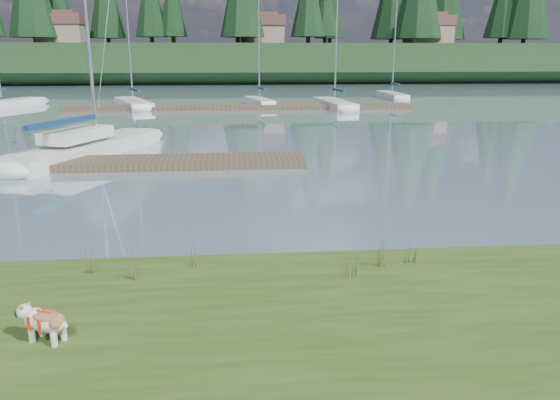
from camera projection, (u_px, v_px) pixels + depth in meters
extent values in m
plane|color=#7A94A2|center=(215.00, 109.00, 41.00)|extent=(200.00, 200.00, 0.00)
cube|color=black|center=(222.00, 63.00, 81.67)|extent=(200.00, 20.00, 5.00)
cylinder|color=silver|center=(32.00, 336.00, 7.48)|extent=(0.09, 0.09, 0.19)
cylinder|color=silver|center=(42.00, 329.00, 7.65)|extent=(0.09, 0.09, 0.19)
cylinder|color=silver|center=(54.00, 340.00, 7.36)|extent=(0.09, 0.09, 0.19)
cylinder|color=silver|center=(64.00, 334.00, 7.53)|extent=(0.09, 0.09, 0.19)
ellipsoid|color=silver|center=(47.00, 322.00, 7.45)|extent=(0.69, 0.53, 0.29)
ellipsoid|color=#9D653B|center=(46.00, 316.00, 7.43)|extent=(0.51, 0.44, 0.10)
ellipsoid|color=silver|center=(24.00, 311.00, 7.55)|extent=(0.29, 0.29, 0.21)
cube|color=black|center=(19.00, 313.00, 7.59)|extent=(0.10, 0.12, 0.08)
cube|color=white|center=(86.00, 150.00, 22.76)|extent=(5.19, 8.72, 0.70)
ellipsoid|color=white|center=(142.00, 136.00, 26.72)|extent=(2.66, 2.91, 0.70)
cube|color=navy|center=(62.00, 122.00, 21.24)|extent=(1.72, 3.69, 0.20)
cube|color=white|center=(77.00, 135.00, 22.12)|extent=(2.50, 3.43, 0.45)
cube|color=#4C3D2C|center=(92.00, 164.00, 20.44)|extent=(16.00, 2.00, 0.30)
cube|color=#4C3D2C|center=(241.00, 107.00, 41.13)|extent=(26.00, 2.20, 0.30)
cube|color=white|center=(2.00, 105.00, 42.20)|extent=(4.64, 7.13, 0.70)
ellipsoid|color=white|center=(38.00, 101.00, 45.42)|extent=(2.27, 2.44, 0.70)
cube|color=white|center=(133.00, 104.00, 42.64)|extent=(4.17, 7.38, 0.70)
ellipsoid|color=white|center=(124.00, 101.00, 45.78)|extent=(2.20, 2.42, 0.70)
cylinder|color=silver|center=(127.00, 20.00, 40.99)|extent=(0.12, 0.12, 11.36)
cube|color=navy|center=(135.00, 90.00, 41.47)|extent=(1.23, 2.77, 0.20)
cube|color=white|center=(259.00, 103.00, 44.03)|extent=(2.35, 5.55, 0.70)
ellipsoid|color=white|center=(251.00, 100.00, 46.52)|extent=(1.47, 1.69, 0.70)
cylinder|color=silver|center=(259.00, 40.00, 42.76)|extent=(0.12, 0.12, 8.51)
cube|color=navy|center=(262.00, 88.00, 43.04)|extent=(0.65, 2.15, 0.20)
cube|color=white|center=(335.00, 105.00, 42.21)|extent=(2.32, 7.24, 0.70)
ellipsoid|color=white|center=(323.00, 101.00, 45.58)|extent=(1.74, 2.09, 0.70)
cylinder|color=silver|center=(337.00, 23.00, 40.62)|extent=(0.12, 0.12, 10.94)
cube|color=navy|center=(339.00, 90.00, 40.98)|extent=(0.48, 2.84, 0.20)
cube|color=white|center=(392.00, 97.00, 50.01)|extent=(1.43, 6.16, 0.70)
ellipsoid|color=white|center=(383.00, 94.00, 52.97)|extent=(1.35, 1.68, 0.70)
cylinder|color=silver|center=(395.00, 36.00, 48.61)|extent=(0.12, 0.12, 9.49)
cube|color=navy|center=(395.00, 84.00, 48.90)|extent=(0.21, 2.45, 0.20)
cone|color=#475B23|center=(129.00, 263.00, 9.53)|extent=(0.03, 0.03, 0.58)
cone|color=brown|center=(135.00, 267.00, 9.49)|extent=(0.03, 0.03, 0.46)
cone|color=#475B23|center=(133.00, 260.00, 9.56)|extent=(0.03, 0.03, 0.63)
cone|color=brown|center=(138.00, 268.00, 9.54)|extent=(0.03, 0.03, 0.40)
cone|color=#475B23|center=(130.00, 266.00, 9.47)|extent=(0.03, 0.03, 0.52)
cone|color=#475B23|center=(192.00, 252.00, 10.11)|extent=(0.03, 0.03, 0.51)
cone|color=brown|center=(198.00, 256.00, 10.07)|extent=(0.03, 0.03, 0.41)
cone|color=#475B23|center=(195.00, 251.00, 10.14)|extent=(0.03, 0.03, 0.57)
cone|color=brown|center=(199.00, 257.00, 10.11)|extent=(0.03, 0.03, 0.36)
cone|color=#475B23|center=(193.00, 255.00, 10.04)|extent=(0.03, 0.03, 0.46)
cone|color=#475B23|center=(380.00, 249.00, 10.05)|extent=(0.03, 0.03, 0.68)
cone|color=brown|center=(387.00, 254.00, 10.01)|extent=(0.03, 0.03, 0.54)
cone|color=#475B23|center=(383.00, 247.00, 10.08)|extent=(0.03, 0.03, 0.74)
cone|color=brown|center=(388.00, 255.00, 10.06)|extent=(0.03, 0.03, 0.47)
cone|color=#475B23|center=(383.00, 252.00, 9.98)|extent=(0.03, 0.03, 0.61)
cone|color=#475B23|center=(86.00, 260.00, 9.75)|extent=(0.03, 0.03, 0.53)
cone|color=brown|center=(91.00, 264.00, 9.71)|extent=(0.03, 0.03, 0.42)
cone|color=#475B23|center=(90.00, 257.00, 9.78)|extent=(0.03, 0.03, 0.58)
cone|color=brown|center=(94.00, 264.00, 9.75)|extent=(0.03, 0.03, 0.37)
cone|color=#475B23|center=(86.00, 263.00, 9.68)|extent=(0.03, 0.03, 0.48)
cone|color=#475B23|center=(348.00, 265.00, 9.67)|extent=(0.03, 0.03, 0.41)
cone|color=brown|center=(355.00, 268.00, 9.62)|extent=(0.03, 0.03, 0.33)
cone|color=#475B23|center=(351.00, 263.00, 9.70)|extent=(0.03, 0.03, 0.46)
cone|color=brown|center=(356.00, 268.00, 9.67)|extent=(0.03, 0.03, 0.29)
cone|color=#475B23|center=(350.00, 267.00, 9.60)|extent=(0.03, 0.03, 0.37)
cone|color=#475B23|center=(407.00, 251.00, 10.28)|extent=(0.03, 0.03, 0.46)
cone|color=brown|center=(414.00, 254.00, 10.24)|extent=(0.03, 0.03, 0.37)
cone|color=#475B23|center=(410.00, 249.00, 10.31)|extent=(0.03, 0.03, 0.51)
cone|color=brown|center=(414.00, 254.00, 10.28)|extent=(0.03, 0.03, 0.32)
cone|color=#475B23|center=(409.00, 253.00, 10.21)|extent=(0.03, 0.03, 0.42)
cube|color=#33281C|center=(169.00, 271.00, 10.62)|extent=(60.00, 0.50, 0.14)
cylinder|color=#382619|center=(36.00, 39.00, 73.86)|extent=(0.60, 0.60, 1.80)
cylinder|color=#382619|center=(152.00, 39.00, 78.97)|extent=(0.60, 0.60, 1.80)
cylinder|color=#382619|center=(243.00, 39.00, 74.30)|extent=(0.60, 0.60, 1.80)
cylinder|color=#382619|center=(325.00, 39.00, 79.16)|extent=(0.60, 0.60, 1.80)
cone|color=black|center=(326.00, 3.00, 77.86)|extent=(3.96, 3.96, 9.00)
cylinder|color=#382619|center=(416.00, 39.00, 78.33)|extent=(0.60, 0.60, 1.80)
cylinder|color=#382619|center=(500.00, 40.00, 82.40)|extent=(0.60, 0.60, 1.80)
cube|color=gray|center=(62.00, 35.00, 75.91)|extent=(6.00, 5.00, 2.80)
cube|color=brown|center=(61.00, 19.00, 75.35)|extent=(6.30, 5.30, 1.40)
cube|color=brown|center=(60.00, 13.00, 75.14)|extent=(4.20, 3.60, 0.70)
cube|color=gray|center=(263.00, 36.00, 79.23)|extent=(6.00, 5.00, 2.80)
cube|color=brown|center=(262.00, 21.00, 78.68)|extent=(6.30, 5.30, 1.40)
cube|color=brown|center=(262.00, 15.00, 78.47)|extent=(4.20, 3.60, 0.70)
cube|color=gray|center=(428.00, 36.00, 79.33)|extent=(6.00, 5.00, 2.80)
cube|color=brown|center=(429.00, 21.00, 78.78)|extent=(6.30, 5.30, 1.40)
cube|color=brown|center=(429.00, 15.00, 78.57)|extent=(4.20, 3.60, 0.70)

